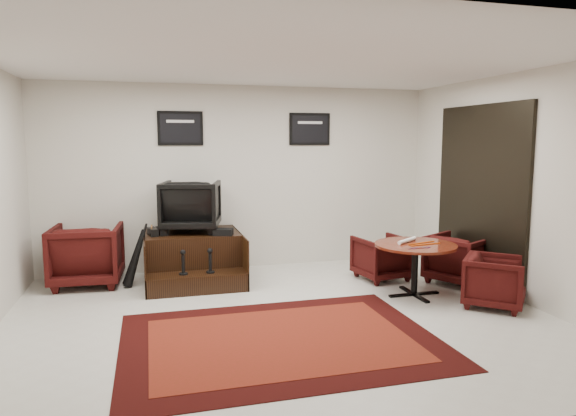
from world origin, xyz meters
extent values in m
plane|color=beige|center=(0.00, 0.00, 0.00)|extent=(6.00, 6.00, 0.00)
cube|color=beige|center=(0.00, 2.50, 1.40)|extent=(6.00, 0.02, 2.80)
cube|color=beige|center=(0.00, -2.50, 1.40)|extent=(6.00, 0.02, 2.80)
cube|color=beige|center=(3.00, 0.00, 1.40)|extent=(0.02, 5.00, 2.80)
cube|color=white|center=(0.00, 0.00, 2.80)|extent=(6.00, 5.00, 0.02)
cube|color=black|center=(2.97, 0.70, 1.30)|extent=(0.05, 1.90, 2.30)
cube|color=black|center=(2.96, 0.70, 1.30)|extent=(0.02, 1.72, 2.12)
cube|color=black|center=(2.97, 0.70, 1.30)|extent=(0.03, 0.05, 2.12)
cube|color=black|center=(-0.90, 2.48, 2.15)|extent=(0.66, 0.03, 0.50)
cube|color=black|center=(-0.90, 2.46, 2.15)|extent=(0.58, 0.01, 0.42)
cube|color=silver|center=(-0.90, 2.46, 2.25)|extent=(0.40, 0.00, 0.04)
cube|color=black|center=(1.10, 2.48, 2.15)|extent=(0.66, 0.03, 0.50)
cube|color=black|center=(1.10, 2.46, 2.15)|extent=(0.58, 0.01, 0.42)
cube|color=silver|center=(1.10, 2.46, 2.25)|extent=(0.40, 0.00, 0.04)
cube|color=black|center=(-0.17, -0.59, 0.00)|extent=(3.09, 2.31, 0.01)
cube|color=#581C0C|center=(-0.17, -0.59, 0.01)|extent=(2.53, 1.76, 0.01)
cube|color=black|center=(-0.81, 1.99, 0.34)|extent=(1.31, 0.97, 0.68)
cube|color=black|center=(-0.81, 1.31, 0.12)|extent=(1.31, 0.39, 0.24)
cube|color=black|center=(-1.46, 1.80, 0.34)|extent=(0.02, 1.36, 0.68)
cube|color=black|center=(-0.16, 1.80, 0.34)|extent=(0.02, 1.36, 0.68)
cylinder|color=black|center=(-0.98, 1.31, 0.25)|extent=(0.11, 0.11, 0.02)
cylinder|color=black|center=(-0.98, 1.31, 0.38)|extent=(0.04, 0.04, 0.24)
sphere|color=black|center=(-0.98, 1.31, 0.54)|extent=(0.07, 0.07, 0.07)
cylinder|color=black|center=(-0.63, 1.31, 0.25)|extent=(0.11, 0.11, 0.02)
cylinder|color=black|center=(-0.63, 1.31, 0.38)|extent=(0.04, 0.04, 0.24)
sphere|color=black|center=(-0.63, 1.31, 0.54)|extent=(0.07, 0.07, 0.07)
imported|color=black|center=(-0.81, 2.04, 1.08)|extent=(0.93, 0.90, 0.81)
cube|color=black|center=(-1.35, 1.85, 0.73)|extent=(0.16, 0.29, 0.10)
cube|color=black|center=(-1.23, 1.88, 0.73)|extent=(0.16, 0.29, 0.10)
cube|color=black|center=(-0.41, 1.63, 0.72)|extent=(0.30, 0.25, 0.09)
imported|color=black|center=(-2.23, 2.04, 0.46)|extent=(0.94, 0.89, 0.92)
cylinder|color=#4B170A|center=(1.86, 0.42, 0.65)|extent=(1.03, 1.03, 0.03)
cylinder|color=black|center=(1.86, 0.42, 0.34)|extent=(0.08, 0.08, 0.60)
cube|color=black|center=(1.86, 0.42, 0.01)|extent=(0.69, 0.06, 0.03)
cube|color=black|center=(1.86, 0.42, 0.01)|extent=(0.06, 0.69, 0.03)
imported|color=black|center=(1.80, 1.26, 0.34)|extent=(0.75, 0.72, 0.69)
imported|color=black|center=(2.74, 0.79, 0.37)|extent=(0.94, 0.96, 0.75)
imported|color=black|center=(2.56, -0.24, 0.34)|extent=(0.90, 0.90, 0.68)
cylinder|color=white|center=(1.81, 0.54, 0.70)|extent=(0.37, 0.28, 0.05)
cylinder|color=#D1520B|center=(1.96, 0.34, 0.68)|extent=(0.45, 0.07, 0.01)
cylinder|color=#D1520B|center=(1.96, 0.44, 0.68)|extent=(0.44, 0.13, 0.01)
cylinder|color=#4C1933|center=(1.66, 0.17, 0.67)|extent=(0.09, 0.06, 0.01)
cylinder|color=#4C1933|center=(1.72, 0.17, 0.67)|extent=(0.09, 0.06, 0.01)
cylinder|color=#4C1933|center=(1.78, 0.17, 0.67)|extent=(0.09, 0.06, 0.01)
cylinder|color=#4C1933|center=(1.84, 0.17, 0.67)|extent=(0.09, 0.06, 0.01)
cylinder|color=#4C1933|center=(1.90, 0.17, 0.67)|extent=(0.09, 0.06, 0.01)
camera|label=1|loc=(-1.37, -5.31, 1.97)|focal=32.00mm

